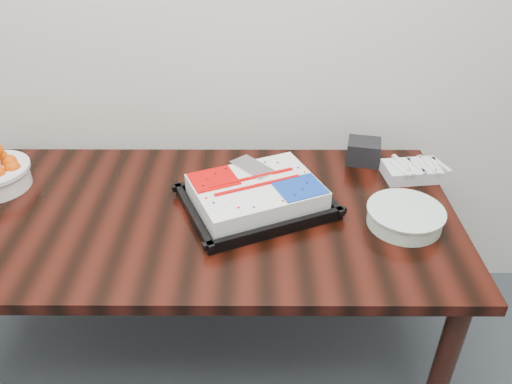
{
  "coord_description": "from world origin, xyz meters",
  "views": [
    {
      "loc": [
        0.21,
        0.58,
        1.77
      ],
      "look_at": [
        0.2,
        2.0,
        0.83
      ],
      "focal_mm": 35.0,
      "sensor_mm": 36.0,
      "label": 1
    }
  ],
  "objects_px": {
    "cake_tray": "(256,195)",
    "plate_stack": "(405,217)",
    "napkin_box": "(363,151)",
    "table": "(200,230)"
  },
  "relations": [
    {
      "from": "plate_stack",
      "to": "napkin_box",
      "type": "distance_m",
      "value": 0.43
    },
    {
      "from": "plate_stack",
      "to": "napkin_box",
      "type": "height_order",
      "value": "napkin_box"
    },
    {
      "from": "napkin_box",
      "to": "cake_tray",
      "type": "bearing_deg",
      "value": -143.58
    },
    {
      "from": "table",
      "to": "plate_stack",
      "type": "relative_size",
      "value": 6.98
    },
    {
      "from": "plate_stack",
      "to": "napkin_box",
      "type": "relative_size",
      "value": 1.99
    },
    {
      "from": "cake_tray",
      "to": "plate_stack",
      "type": "bearing_deg",
      "value": -11.98
    },
    {
      "from": "table",
      "to": "napkin_box",
      "type": "relative_size",
      "value": 13.91
    },
    {
      "from": "cake_tray",
      "to": "plate_stack",
      "type": "distance_m",
      "value": 0.51
    },
    {
      "from": "plate_stack",
      "to": "table",
      "type": "bearing_deg",
      "value": 173.83
    },
    {
      "from": "table",
      "to": "cake_tray",
      "type": "distance_m",
      "value": 0.24
    }
  ]
}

